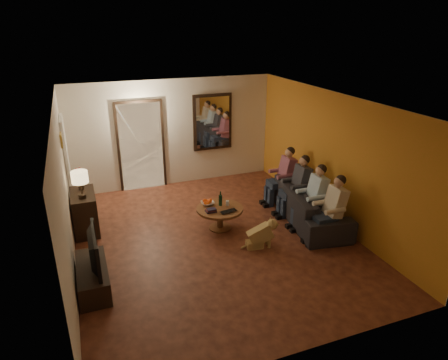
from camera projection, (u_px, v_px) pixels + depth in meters
name	position (u px, v px, depth m)	size (l,w,h in m)	color
floor	(215.00, 239.00, 7.58)	(5.00, 6.00, 0.01)	#3F1911
ceiling	(213.00, 102.00, 6.61)	(5.00, 6.00, 0.01)	white
back_wall	(173.00, 133.00, 9.70)	(5.00, 0.02, 2.60)	beige
front_wall	(303.00, 265.00, 4.49)	(5.00, 0.02, 2.60)	beige
left_wall	(65.00, 196.00, 6.28)	(0.02, 6.00, 2.60)	beige
right_wall	(333.00, 159.00, 7.92)	(0.02, 6.00, 2.60)	beige
orange_accent	(332.00, 159.00, 7.91)	(0.01, 6.00, 2.60)	#B97C1F
kitchen_doorway	(141.00, 147.00, 9.51)	(1.00, 0.06, 2.10)	#FFE0A5
door_trim	(141.00, 147.00, 9.50)	(1.12, 0.04, 2.22)	black
fridge_glimpse	(152.00, 152.00, 9.65)	(0.45, 0.03, 1.70)	silver
mirror_frame	(212.00, 122.00, 9.92)	(1.00, 0.05, 1.40)	black
mirror_glass	(213.00, 122.00, 9.89)	(0.86, 0.02, 1.26)	white
white_door	(68.00, 165.00, 8.39)	(0.06, 0.85, 2.04)	white
framed_art	(61.00, 140.00, 7.21)	(0.03, 0.28, 0.24)	#B28C33
art_canvas	(62.00, 140.00, 7.21)	(0.01, 0.22, 0.18)	brown
dresser	(85.00, 212.00, 7.74)	(0.45, 0.89, 0.79)	black
table_lamp	(81.00, 185.00, 7.30)	(0.30, 0.30, 0.54)	beige
flower_vase	(80.00, 179.00, 7.70)	(0.14, 0.14, 0.44)	#B01219
tv_stand	(93.00, 277.00, 6.14)	(0.45, 1.15, 0.38)	black
tv	(89.00, 250.00, 5.96)	(0.13, 1.00, 0.57)	black
sofa	(309.00, 204.00, 8.22)	(0.93, 2.37, 0.69)	black
person_a	(332.00, 212.00, 7.31)	(0.60, 0.40, 1.20)	tan
person_b	(314.00, 199.00, 7.83)	(0.60, 0.40, 1.20)	tan
person_c	(298.00, 188.00, 8.35)	(0.60, 0.40, 1.20)	tan
person_d	(284.00, 178.00, 8.87)	(0.60, 0.40, 1.20)	tan
dog	(260.00, 234.00, 7.21)	(0.56, 0.24, 0.56)	tan
coffee_table	(220.00, 218.00, 7.88)	(0.91, 0.91, 0.45)	brown
bowl	(208.00, 203.00, 7.92)	(0.26, 0.26, 0.06)	white
oranges	(207.00, 200.00, 7.89)	(0.20, 0.20, 0.08)	#FB5915
wine_bottle	(220.00, 198.00, 7.85)	(0.07, 0.07, 0.31)	black
wine_glass	(227.00, 203.00, 7.88)	(0.06, 0.06, 0.10)	silver
book_stack	(211.00, 210.00, 7.63)	(0.20, 0.15, 0.07)	black
laptop	(230.00, 212.00, 7.59)	(0.33, 0.21, 0.03)	black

